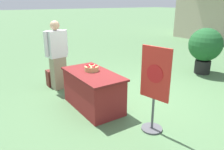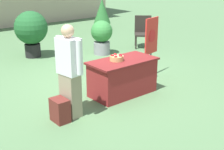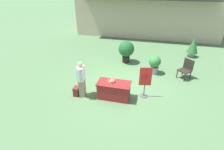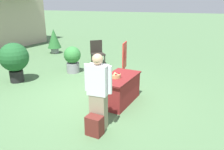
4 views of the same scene
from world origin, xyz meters
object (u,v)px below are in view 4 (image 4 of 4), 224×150
poster_board (124,63)px  potted_plant_near_left (54,39)px  display_table (119,89)px  potted_plant_near_right (72,58)px  apple_basket (115,75)px  patio_chair (97,51)px  person_visitor (98,92)px  potted_plant_far_left (14,59)px  backpack (95,126)px

poster_board → potted_plant_near_left: 6.06m
display_table → potted_plant_near_right: potted_plant_near_right is taller
apple_basket → patio_chair: bearing=37.6°
person_visitor → potted_plant_far_left: size_ratio=1.22×
potted_plant_far_left → potted_plant_near_left: potted_plant_far_left is taller
person_visitor → potted_plant_near_left: person_visitor is taller
apple_basket → backpack: apple_basket is taller
apple_basket → potted_plant_far_left: (-0.02, 3.83, 0.02)m
apple_basket → poster_board: bearing=14.8°
display_table → poster_board: poster_board is taller
apple_basket → patio_chair: 4.29m
poster_board → potted_plant_far_left: bearing=-169.8°
patio_chair → potted_plant_near_right: potted_plant_near_right is taller
person_visitor → potted_plant_near_left: bearing=40.1°
person_visitor → patio_chair: bearing=23.5°
display_table → apple_basket: apple_basket is taller
apple_basket → patio_chair: (3.39, 2.61, -0.25)m
potted_plant_far_left → potted_plant_near_left: bearing=25.1°
potted_plant_near_right → potted_plant_far_left: size_ratio=0.76×
potted_plant_near_right → potted_plant_far_left: bearing=148.6°
display_table → person_visitor: (-1.41, -0.19, 0.48)m
potted_plant_near_right → backpack: bearing=-137.3°
apple_basket → potted_plant_near_left: (4.14, 5.79, -0.06)m
backpack → potted_plant_near_right: size_ratio=0.40×
backpack → potted_plant_near_left: size_ratio=0.32×
apple_basket → backpack: (-1.55, -0.29, -0.60)m
potted_plant_near_right → potted_plant_near_left: bearing=51.8°
potted_plant_near_right → potted_plant_near_left: potted_plant_near_left is taller
display_table → potted_plant_far_left: potted_plant_far_left is taller
display_table → patio_chair: 4.22m
potted_plant_near_left → potted_plant_near_right: bearing=-128.2°
patio_chair → potted_plant_far_left: bearing=-67.6°
apple_basket → potted_plant_near_left: potted_plant_near_left is taller
patio_chair → poster_board: bearing=0.7°
display_table → poster_board: bearing=18.1°
person_visitor → poster_board: person_visitor is taller
patio_chair → potted_plant_near_left: potted_plant_near_left is taller
person_visitor → potted_plant_near_right: 4.27m
potted_plant_near_right → potted_plant_near_left: (2.39, 3.04, 0.17)m
apple_basket → display_table: bearing=-21.1°
patio_chair → potted_plant_near_right: size_ratio=0.99×
patio_chair → potted_plant_far_left: (-3.41, 1.22, 0.26)m
display_table → poster_board: (1.29, 0.42, 0.40)m
poster_board → potted_plant_near_left: bearing=140.9°
backpack → potted_plant_near_left: (5.69, 6.08, 0.54)m
potted_plant_far_left → person_visitor: bearing=-107.2°
display_table → person_visitor: person_visitor is taller
apple_basket → person_visitor: size_ratio=0.17×
potted_plant_near_left → patio_chair: bearing=-103.3°
display_table → poster_board: 1.41m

